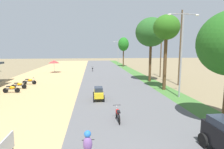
{
  "coord_description": "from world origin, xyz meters",
  "views": [
    {
      "loc": [
        -2.95,
        -4.03,
        4.89
      ],
      "look_at": [
        -0.3,
        19.24,
        1.51
      ],
      "focal_mm": 28.45,
      "sensor_mm": 36.0,
      "label": 1
    }
  ],
  "objects": [
    {
      "name": "car_hatchback_yellow",
      "position": [
        -2.36,
        12.46,
        0.75
      ],
      "size": [
        1.04,
        2.0,
        1.23
      ],
      "color": "gold",
      "rests_on": "road_strip"
    },
    {
      "name": "median_tree_third",
      "position": [
        5.66,
        21.45,
        7.26
      ],
      "size": [
        4.51,
        4.51,
        9.32
      ],
      "color": "#4C351E",
      "rests_on": "median_strip"
    },
    {
      "name": "motorbike_ahead_second",
      "position": [
        -1.26,
        7.35,
        0.57
      ],
      "size": [
        0.54,
        1.8,
        0.94
      ],
      "color": "black",
      "rests_on": "road_strip"
    },
    {
      "name": "median_tree_fourth",
      "position": [
        5.73,
        44.44,
        6.13
      ],
      "size": [
        2.93,
        2.93,
        7.96
      ],
      "color": "#4C351E",
      "rests_on": "median_strip"
    },
    {
      "name": "motorbike_ahead_third",
      "position": [
        -2.82,
        34.84,
        0.57
      ],
      "size": [
        0.54,
        1.8,
        0.94
      ],
      "color": "black",
      "rests_on": "road_strip"
    },
    {
      "name": "median_tree_second",
      "position": [
        5.59,
        15.92,
        7.19
      ],
      "size": [
        2.99,
        2.99,
        8.69
      ],
      "color": "#4C351E",
      "rests_on": "median_strip"
    },
    {
      "name": "parked_motorbike_fourth",
      "position": [
        -11.8,
        18.23,
        0.55
      ],
      "size": [
        1.8,
        0.54,
        0.94
      ],
      "color": "black",
      "rests_on": "dirt_shoulder"
    },
    {
      "name": "streetlamp_near",
      "position": [
        5.8,
        12.59,
        4.8
      ],
      "size": [
        3.16,
        0.2,
        8.27
      ],
      "color": "gray",
      "rests_on": "median_strip"
    },
    {
      "name": "parked_motorbike_third",
      "position": [
        -11.83,
        16.3,
        0.55
      ],
      "size": [
        1.8,
        0.54,
        0.94
      ],
      "color": "black",
      "rests_on": "dirt_shoulder"
    },
    {
      "name": "utility_pole_far",
      "position": [
        8.9,
        25.52,
        4.3
      ],
      "size": [
        1.8,
        0.2,
        8.22
      ],
      "color": "brown",
      "rests_on": "ground"
    },
    {
      "name": "vendor_umbrella",
      "position": [
        -10.62,
        33.18,
        2.31
      ],
      "size": [
        2.2,
        2.2,
        2.52
      ],
      "color": "#99999E",
      "rests_on": "dirt_shoulder"
    },
    {
      "name": "utility_pole_near",
      "position": [
        8.72,
        18.52,
        5.13
      ],
      "size": [
        1.8,
        0.2,
        9.88
      ],
      "color": "brown",
      "rests_on": "ground"
    },
    {
      "name": "parked_motorbike_fifth",
      "position": [
        -11.46,
        20.95,
        0.55
      ],
      "size": [
        1.8,
        0.54,
        0.94
      ],
      "color": "black",
      "rests_on": "dirt_shoulder"
    },
    {
      "name": "street_signboard",
      "position": [
        -6.25,
        2.67,
        1.11
      ],
      "size": [
        0.06,
        1.3,
        1.5
      ],
      "color": "#262628",
      "rests_on": "dirt_shoulder"
    },
    {
      "name": "streetlamp_mid",
      "position": [
        5.8,
        54.7,
        4.33
      ],
      "size": [
        3.16,
        0.2,
        7.37
      ],
      "color": "gray",
      "rests_on": "median_strip"
    }
  ]
}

